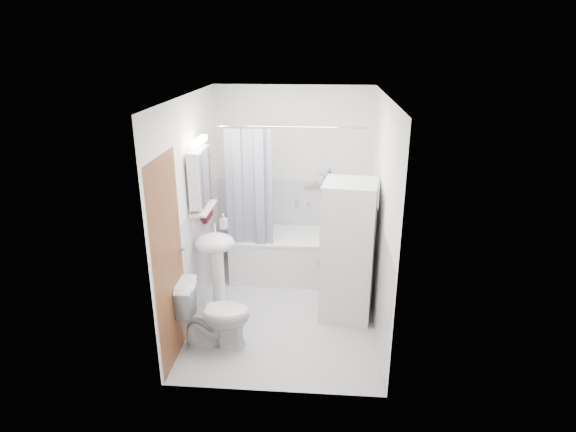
# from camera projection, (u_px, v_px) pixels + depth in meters

# --- Properties ---
(floor) EXTENTS (2.60, 2.60, 0.00)m
(floor) POSITION_uv_depth(u_px,v_px,m) (285.00, 313.00, 5.46)
(floor) COLOR #B7B7BB
(floor) RESTS_ON ground
(room_walls) EXTENTS (2.60, 2.60, 2.60)m
(room_walls) POSITION_uv_depth(u_px,v_px,m) (284.00, 187.00, 4.94)
(room_walls) COLOR white
(room_walls) RESTS_ON ground
(wainscot) EXTENTS (1.98, 2.58, 2.58)m
(wainscot) POSITION_uv_depth(u_px,v_px,m) (287.00, 254.00, 5.52)
(wainscot) COLOR white
(wainscot) RESTS_ON ground
(door) EXTENTS (0.05, 2.00, 2.00)m
(door) POSITION_uv_depth(u_px,v_px,m) (182.00, 249.00, 4.67)
(door) COLOR brown
(door) RESTS_ON ground
(bathtub) EXTENTS (1.52, 0.72, 0.58)m
(bathtub) POSITION_uv_depth(u_px,v_px,m) (291.00, 253.00, 6.21)
(bathtub) COLOR white
(bathtub) RESTS_ON ground
(tub_spout) EXTENTS (0.04, 0.12, 0.04)m
(tub_spout) POSITION_uv_depth(u_px,v_px,m) (308.00, 203.00, 6.30)
(tub_spout) COLOR silver
(tub_spout) RESTS_ON room_walls
(curtain_rod) EXTENTS (1.70, 0.02, 0.02)m
(curtain_rod) POSITION_uv_depth(u_px,v_px,m) (289.00, 127.00, 5.34)
(curtain_rod) COLOR silver
(curtain_rod) RESTS_ON room_walls
(shower_curtain) EXTENTS (0.55, 0.02, 1.45)m
(shower_curtain) POSITION_uv_depth(u_px,v_px,m) (249.00, 190.00, 5.64)
(shower_curtain) COLOR #141E48
(shower_curtain) RESTS_ON curtain_rod
(sink) EXTENTS (0.44, 0.37, 1.04)m
(sink) POSITION_uv_depth(u_px,v_px,m) (216.00, 255.00, 5.25)
(sink) COLOR white
(sink) RESTS_ON ground
(medicine_cabinet) EXTENTS (0.13, 0.50, 0.71)m
(medicine_cabinet) POSITION_uv_depth(u_px,v_px,m) (200.00, 175.00, 5.08)
(medicine_cabinet) COLOR white
(medicine_cabinet) RESTS_ON room_walls
(shelf) EXTENTS (0.18, 0.54, 0.02)m
(shelf) POSITION_uv_depth(u_px,v_px,m) (204.00, 208.00, 5.20)
(shelf) COLOR silver
(shelf) RESTS_ON room_walls
(shower_caddy) EXTENTS (0.22, 0.06, 0.02)m
(shower_caddy) POSITION_uv_depth(u_px,v_px,m) (312.00, 185.00, 6.20)
(shower_caddy) COLOR silver
(shower_caddy) RESTS_ON room_walls
(towel) EXTENTS (0.07, 0.31, 0.76)m
(towel) POSITION_uv_depth(u_px,v_px,m) (206.00, 188.00, 5.49)
(towel) COLOR #581018
(towel) RESTS_ON room_walls
(washer_dryer) EXTENTS (0.62, 0.61, 1.54)m
(washer_dryer) POSITION_uv_depth(u_px,v_px,m) (347.00, 251.00, 5.18)
(washer_dryer) COLOR white
(washer_dryer) RESTS_ON ground
(toilet) EXTENTS (0.74, 0.45, 0.70)m
(toilet) POSITION_uv_depth(u_px,v_px,m) (215.00, 314.00, 4.77)
(toilet) COLOR white
(toilet) RESTS_ON ground
(soap_pump) EXTENTS (0.08, 0.17, 0.08)m
(soap_pump) POSITION_uv_depth(u_px,v_px,m) (224.00, 225.00, 5.41)
(soap_pump) COLOR gray
(soap_pump) RESTS_ON sink
(shelf_bottle) EXTENTS (0.07, 0.18, 0.07)m
(shelf_bottle) POSITION_uv_depth(u_px,v_px,m) (200.00, 208.00, 5.04)
(shelf_bottle) COLOR gray
(shelf_bottle) RESTS_ON shelf
(shelf_cup) EXTENTS (0.10, 0.09, 0.10)m
(shelf_cup) POSITION_uv_depth(u_px,v_px,m) (206.00, 199.00, 5.29)
(shelf_cup) COLOR gray
(shelf_cup) RESTS_ON shelf
(shampoo_a) EXTENTS (0.13, 0.17, 0.13)m
(shampoo_a) POSITION_uv_depth(u_px,v_px,m) (320.00, 180.00, 6.17)
(shampoo_a) COLOR gray
(shampoo_a) RESTS_ON shower_caddy
(shampoo_b) EXTENTS (0.08, 0.21, 0.08)m
(shampoo_b) POSITION_uv_depth(u_px,v_px,m) (329.00, 182.00, 6.17)
(shampoo_b) COLOR #244992
(shampoo_b) RESTS_ON shower_caddy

